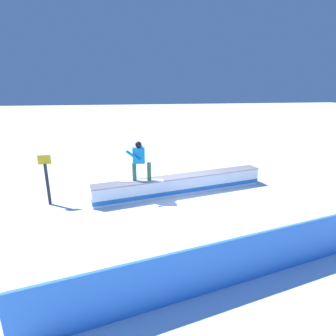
{
  "coord_description": "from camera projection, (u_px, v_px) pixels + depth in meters",
  "views": [
    {
      "loc": [
        2.33,
        9.02,
        3.75
      ],
      "look_at": [
        0.75,
        1.14,
        1.35
      ],
      "focal_mm": 28.35,
      "sensor_mm": 36.0,
      "label": 1
    }
  ],
  "objects": [
    {
      "name": "snowboarder",
      "position": [
        140.0,
        160.0,
        9.03
      ],
      "size": [
        1.53,
        0.48,
        1.39
      ],
      "color": "silver",
      "rests_on": "grind_box"
    },
    {
      "name": "trail_marker",
      "position": [
        47.0,
        179.0,
        8.71
      ],
      "size": [
        0.4,
        0.1,
        1.72
      ],
      "color": "#262628",
      "rests_on": "ground_plane"
    },
    {
      "name": "ground_plane",
      "position": [
        182.0,
        193.0,
        9.98
      ],
      "size": [
        120.0,
        120.0,
        0.0
      ],
      "primitive_type": "plane",
      "color": "white"
    },
    {
      "name": "grind_box",
      "position": [
        182.0,
        185.0,
        9.89
      ],
      "size": [
        6.56,
        1.74,
        0.68
      ],
      "color": "white",
      "rests_on": "ground_plane"
    },
    {
      "name": "safety_fence",
      "position": [
        243.0,
        260.0,
        5.21
      ],
      "size": [
        8.13,
        1.52,
        1.05
      ],
      "primitive_type": "cube",
      "rotation": [
        0.0,
        0.0,
        0.18
      ],
      "color": "#3881EC",
      "rests_on": "ground_plane"
    }
  ]
}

